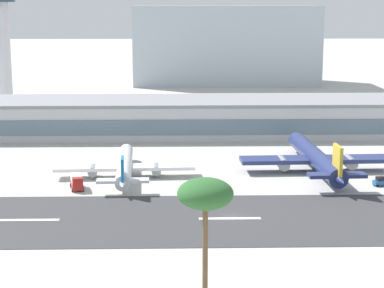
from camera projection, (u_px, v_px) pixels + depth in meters
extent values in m
plane|color=#B2AFA8|center=(233.00, 217.00, 134.09)|extent=(1400.00, 1400.00, 0.00)
cube|color=#38383A|center=(233.00, 219.00, 132.89)|extent=(800.00, 32.48, 0.08)
cube|color=white|center=(28.00, 220.00, 131.95)|extent=(12.00, 1.20, 0.01)
cube|color=white|center=(230.00, 218.00, 132.87)|extent=(12.00, 1.20, 0.01)
cube|color=#B7BABC|center=(209.00, 118.00, 218.59)|extent=(216.89, 27.28, 10.22)
cube|color=slate|center=(211.00, 127.00, 205.18)|extent=(210.39, 0.30, 4.60)
cube|color=gray|center=(209.00, 101.00, 217.47)|extent=(219.06, 27.56, 1.00)
cylinder|color=silver|center=(3.00, 58.00, 259.39)|extent=(5.98, 5.98, 41.48)
cube|color=#A8B2BC|center=(225.00, 45.00, 355.80)|extent=(94.05, 38.19, 39.97)
cylinder|color=silver|center=(125.00, 165.00, 165.16)|extent=(5.06, 34.91, 3.48)
sphere|color=silver|center=(126.00, 150.00, 182.16)|extent=(3.30, 3.30, 3.30)
cone|color=silver|center=(123.00, 184.00, 148.16)|extent=(3.41, 6.40, 3.13)
cube|color=silver|center=(125.00, 167.00, 164.55)|extent=(33.75, 6.75, 0.77)
cylinder|color=gray|center=(156.00, 169.00, 165.19)|extent=(2.48, 4.97, 2.26)
cylinder|color=gray|center=(93.00, 170.00, 164.16)|extent=(2.48, 4.97, 2.26)
cube|color=silver|center=(123.00, 181.00, 149.45)|extent=(11.52, 3.39, 0.61)
cube|color=#1975B2|center=(123.00, 170.00, 148.96)|extent=(0.77, 4.72, 5.57)
cylinder|color=black|center=(125.00, 176.00, 163.90)|extent=(0.63, 0.63, 0.96)
cylinder|color=navy|center=(315.00, 157.00, 170.90)|extent=(6.06, 44.37, 4.42)
sphere|color=navy|center=(296.00, 140.00, 192.53)|extent=(4.20, 4.20, 4.20)
cone|color=navy|center=(339.00, 179.00, 149.27)|extent=(4.27, 8.10, 3.98)
cube|color=navy|center=(316.00, 159.00, 170.12)|extent=(37.66, 8.02, 0.97)
cylinder|color=gray|center=(349.00, 162.00, 170.78)|extent=(3.10, 6.30, 2.88)
cylinder|color=gray|center=(282.00, 163.00, 169.77)|extent=(3.10, 6.30, 2.88)
cube|color=navy|center=(337.00, 175.00, 150.91)|extent=(12.85, 4.12, 0.78)
cube|color=gold|center=(338.00, 161.00, 150.29)|extent=(0.93, 5.99, 7.08)
cylinder|color=black|center=(317.00, 170.00, 169.30)|extent=(0.80, 0.80, 1.22)
cube|color=#23569E|center=(380.00, 183.00, 156.74)|extent=(3.48, 2.28, 1.00)
cube|color=black|center=(381.00, 178.00, 156.55)|extent=(2.16, 1.68, 0.90)
cylinder|color=black|center=(374.00, 184.00, 157.32)|extent=(0.65, 0.41, 0.60)
cylinder|color=black|center=(378.00, 186.00, 155.80)|extent=(0.65, 0.41, 0.60)
cylinder|color=black|center=(383.00, 183.00, 157.87)|extent=(0.65, 0.41, 0.60)
cube|color=#B2231E|center=(77.00, 185.00, 153.86)|extent=(3.74, 6.40, 1.20)
cube|color=silver|center=(76.00, 178.00, 154.26)|extent=(3.25, 4.74, 1.60)
cube|color=#B2231E|center=(78.00, 181.00, 151.55)|extent=(2.54, 2.15, 1.50)
cylinder|color=black|center=(72.00, 190.00, 151.69)|extent=(0.48, 0.94, 0.90)
cylinder|color=black|center=(83.00, 189.00, 152.30)|extent=(0.48, 0.94, 0.90)
cylinder|color=black|center=(71.00, 185.00, 155.67)|extent=(0.48, 0.94, 0.90)
cylinder|color=black|center=(81.00, 185.00, 156.27)|extent=(0.48, 0.94, 0.90)
cylinder|color=brown|center=(205.00, 246.00, 95.71)|extent=(0.76, 0.76, 15.24)
ellipsoid|color=#2D602D|center=(205.00, 194.00, 94.19)|extent=(7.80, 7.80, 4.29)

